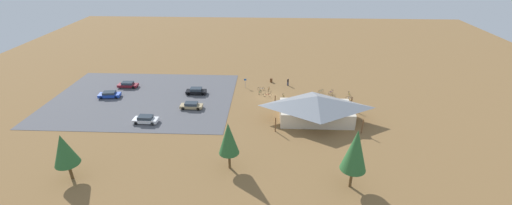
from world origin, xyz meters
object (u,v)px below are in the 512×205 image
(car_blue_aisle_side, at_px, (109,95))
(car_black_mid_lot, at_px, (196,91))
(bicycle_purple_yard_front, at_px, (331,92))
(bicycle_yellow_edge_south, at_px, (349,94))
(car_white_far_end, at_px, (146,119))
(bicycle_yellow_near_sign, at_px, (284,96))
(car_maroon_front_row, at_px, (128,85))
(trash_bin, at_px, (271,80))
(bicycle_white_front_row, at_px, (349,99))
(bicycle_teal_back_row, at_px, (321,91))
(bicycle_silver_trailside, at_px, (342,101))
(bicycle_silver_near_porch, at_px, (261,89))
(bicycle_orange_yard_right, at_px, (269,89))
(visitor_at_bikes, at_px, (288,82))
(pine_east, at_px, (229,138))
(car_tan_by_curb, at_px, (191,106))
(lot_sign, at_px, (245,82))
(bicycle_green_lone_east, at_px, (260,92))
(bicycle_red_lone_west, at_px, (267,95))
(pine_far_west, at_px, (355,150))
(bike_pavilion, at_px, (316,107))
(pine_midwest, at_px, (64,150))
(bicycle_blue_edge_north, at_px, (321,97))
(bicycle_black_by_bin, at_px, (333,97))

(car_blue_aisle_side, distance_m, car_black_mid_lot, 18.39)
(bicycle_purple_yard_front, bearing_deg, bicycle_yellow_edge_south, 166.57)
(car_white_far_end, bearing_deg, car_black_mid_lot, -117.32)
(bicycle_yellow_near_sign, bearing_deg, car_maroon_front_row, -6.33)
(car_black_mid_lot, bearing_deg, car_white_far_end, 62.68)
(bicycle_yellow_near_sign, bearing_deg, trash_bin, -72.72)
(bicycle_purple_yard_front, relative_size, bicycle_white_front_row, 1.03)
(bicycle_white_front_row, relative_size, bicycle_yellow_edge_south, 0.71)
(bicycle_teal_back_row, relative_size, bicycle_white_front_row, 1.13)
(bicycle_teal_back_row, height_order, bicycle_yellow_edge_south, bicycle_yellow_edge_south)
(bicycle_silver_trailside, bearing_deg, bicycle_silver_near_porch, -18.33)
(bicycle_orange_yard_right, height_order, bicycle_teal_back_row, bicycle_orange_yard_right)
(visitor_at_bikes, bearing_deg, pine_east, 72.42)
(pine_east, relative_size, bicycle_yellow_near_sign, 4.50)
(car_tan_by_curb, distance_m, car_maroon_front_row, 19.54)
(lot_sign, height_order, car_blue_aisle_side, lot_sign)
(bicycle_white_front_row, bearing_deg, car_white_far_end, 15.98)
(bicycle_yellow_near_sign, bearing_deg, car_tan_by_curb, 17.71)
(bicycle_green_lone_east, relative_size, visitor_at_bikes, 0.96)
(car_white_far_end, bearing_deg, bicycle_orange_yard_right, -145.56)
(bicycle_orange_yard_right, relative_size, bicycle_red_lone_west, 0.97)
(bicycle_silver_near_porch, relative_size, car_maroon_front_row, 0.39)
(bicycle_yellow_edge_south, height_order, car_tan_by_curb, car_tan_by_curb)
(bicycle_green_lone_east, bearing_deg, pine_east, 82.20)
(bicycle_teal_back_row, bearing_deg, pine_far_west, 89.93)
(bike_pavilion, relative_size, pine_east, 2.02)
(car_blue_aisle_side, height_order, car_white_far_end, car_white_far_end)
(car_maroon_front_row, bearing_deg, bicycle_silver_trailside, 173.02)
(bicycle_purple_yard_front, bearing_deg, bicycle_red_lone_west, 8.48)
(lot_sign, distance_m, bicycle_teal_back_row, 17.09)
(pine_midwest, relative_size, car_tan_by_curb, 1.62)
(bicycle_silver_trailside, relative_size, bicycle_yellow_edge_south, 0.95)
(bicycle_yellow_edge_south, distance_m, visitor_at_bikes, 14.05)
(pine_far_west, height_order, bicycle_yellow_edge_south, pine_far_west)
(car_blue_aisle_side, height_order, visitor_at_bikes, visitor_at_bikes)
(car_white_far_end, xyz_separation_m, car_tan_by_curb, (-7.17, -6.05, -0.04))
(pine_far_west, bearing_deg, bicycle_silver_trailside, -98.10)
(bicycle_orange_yard_right, xyz_separation_m, car_tan_by_curb, (15.38, 9.42, 0.31))
(bike_pavilion, bearing_deg, bicycle_teal_back_row, -102.12)
(bicycle_yellow_near_sign, xyz_separation_m, bicycle_silver_trailside, (-11.98, 1.88, -0.01))
(bicycle_red_lone_west, bearing_deg, bicycle_blue_edge_north, 178.20)
(bicycle_green_lone_east, xyz_separation_m, visitor_at_bikes, (-6.30, -4.85, 0.57))
(bicycle_black_by_bin, bearing_deg, trash_bin, -32.26)
(bicycle_white_front_row, bearing_deg, bicycle_silver_near_porch, -13.20)
(bike_pavilion, distance_m, bicycle_black_by_bin, 11.05)
(bike_pavilion, distance_m, trash_bin, 19.96)
(bicycle_orange_yard_right, height_order, bicycle_yellow_edge_south, bicycle_orange_yard_right)
(lot_sign, distance_m, car_black_mid_lot, 11.29)
(car_white_far_end, bearing_deg, car_blue_aisle_side, -42.28)
(bicycle_silver_near_porch, bearing_deg, trash_bin, -114.81)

